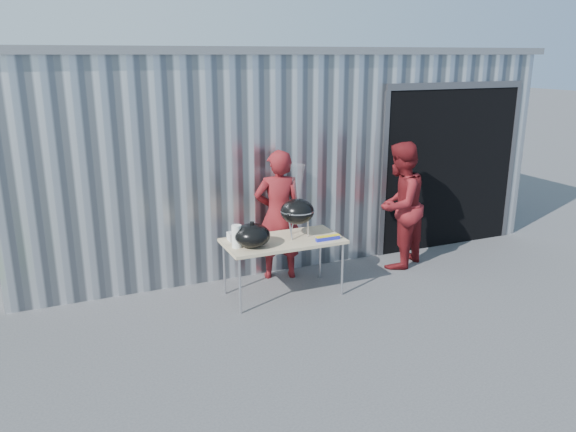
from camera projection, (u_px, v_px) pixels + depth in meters
name	position (u px, v px, depth m)	size (l,w,h in m)	color
ground	(306.00, 325.00, 6.46)	(80.00, 80.00, 0.00)	#444447
building	(247.00, 136.00, 10.43)	(8.20, 6.20, 3.10)	silver
folding_table	(283.00, 243.00, 7.10)	(1.50, 0.75, 0.75)	tan
kettle_grill	(297.00, 205.00, 7.09)	(0.44, 0.44, 0.94)	black
grill_lid	(252.00, 235.00, 6.79)	(0.44, 0.44, 0.32)	black
paper_towels	(237.00, 236.00, 6.76)	(0.12, 0.12, 0.28)	white
white_tub	(236.00, 236.00, 7.06)	(0.20, 0.15, 0.10)	white
foil_box	(328.00, 238.00, 7.05)	(0.32, 0.05, 0.06)	#1B22B4
person_cook	(279.00, 215.00, 7.64)	(0.65, 0.43, 1.79)	maroon
person_bystander	(399.00, 205.00, 8.05)	(0.89, 0.69, 1.83)	maroon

